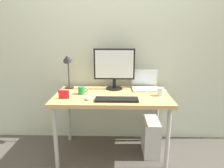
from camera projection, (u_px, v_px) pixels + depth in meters
name	position (u px, v px, depth m)	size (l,w,h in m)	color
ground_plane	(112.00, 152.00, 2.48)	(6.00, 6.00, 0.00)	#4C4742
back_wall	(113.00, 42.00, 2.56)	(4.40, 0.04, 2.60)	silver
desk	(112.00, 100.00, 2.31)	(1.28, 0.71, 0.74)	tan
monitor	(114.00, 67.00, 2.44)	(0.49, 0.20, 0.49)	black
laptop	(145.00, 84.00, 2.50)	(0.32, 0.27, 0.23)	silver
desk_lamp	(68.00, 64.00, 2.44)	(0.11, 0.16, 0.44)	#333338
keyboard	(117.00, 100.00, 2.08)	(0.44, 0.14, 0.02)	black
mouse	(88.00, 98.00, 2.11)	(0.06, 0.09, 0.03)	silver
coffee_mug	(82.00, 90.00, 2.29)	(0.11, 0.08, 0.09)	#268C4C
glass_cup	(161.00, 92.00, 2.23)	(0.11, 0.07, 0.09)	silver
photo_frame	(64.00, 94.00, 2.13)	(0.11, 0.02, 0.09)	red
computer_tower	(150.00, 136.00, 2.44)	(0.18, 0.36, 0.42)	silver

